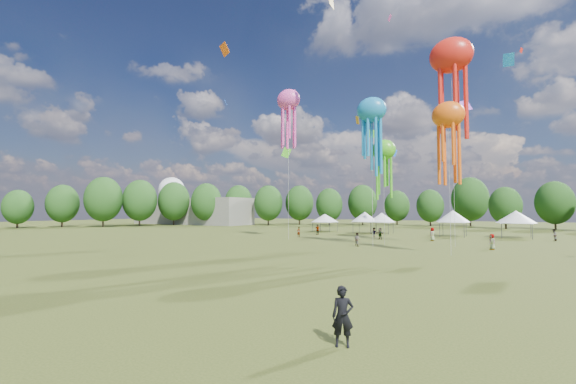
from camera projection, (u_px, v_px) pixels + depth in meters
The scene contains 10 objects.
ground at pixel (181, 306), 16.93m from camera, with size 300.00×300.00×0.00m, color #384416.
observer_main at pixel (343, 316), 11.99m from camera, with size 0.71×0.47×1.95m, color black.
spectator_near at pixel (357, 240), 44.93m from camera, with size 0.80×0.62×1.65m, color gray.
spectators_far at pixel (405, 234), 55.16m from camera, with size 36.10×18.57×1.90m.
festival_tents at pixel (410, 217), 65.95m from camera, with size 38.86×6.94×4.41m.
show_kites at pixel (394, 105), 46.69m from camera, with size 27.84×12.38×25.71m.
small_kites at pixel (417, 30), 52.66m from camera, with size 72.77×57.90×44.23m.
treeline at pixel (406, 199), 72.98m from camera, with size 201.57×95.24×13.43m.
hangar at pixel (192, 211), 115.62m from camera, with size 40.00×12.00×8.00m, color gray.
radome at pixel (172, 194), 129.19m from camera, with size 9.00×9.00×16.00m.
Camera 1 is at (13.00, -12.26, 4.45)m, focal length 22.89 mm.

